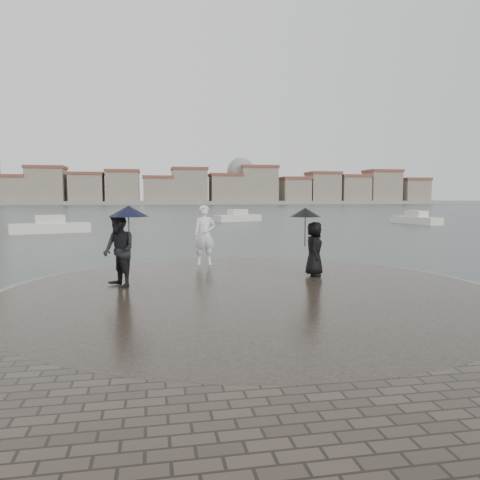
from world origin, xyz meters
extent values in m
plane|color=#2B3835|center=(0.00, 0.00, 0.00)|extent=(400.00, 400.00, 0.00)
cylinder|color=gray|center=(0.00, 3.50, 0.16)|extent=(12.50, 12.50, 0.32)
cylinder|color=#2D261E|center=(0.00, 3.50, 0.18)|extent=(11.90, 11.90, 0.36)
imported|color=white|center=(-0.62, 7.83, 1.35)|extent=(0.76, 0.54, 1.99)
imported|color=black|center=(-3.17, 4.37, 1.29)|extent=(1.08, 1.14, 1.85)
cylinder|color=black|center=(-2.92, 4.47, 1.71)|extent=(0.02, 0.02, 0.90)
cone|color=black|center=(-2.92, 4.47, 2.26)|extent=(1.04, 1.04, 0.28)
imported|color=black|center=(2.20, 5.00, 1.14)|extent=(0.74, 0.89, 1.55)
cylinder|color=black|center=(1.95, 5.10, 1.66)|extent=(0.02, 0.02, 0.90)
cone|color=black|center=(1.95, 5.10, 2.18)|extent=(0.90, 0.90, 0.26)
cube|color=gray|center=(0.00, 163.00, 0.60)|extent=(260.00, 20.00, 1.20)
cube|color=gray|center=(-48.00, 160.00, 4.50)|extent=(10.00, 10.00, 9.00)
cube|color=brown|center=(-48.00, 160.00, 9.50)|extent=(10.60, 10.60, 1.00)
cube|color=gray|center=(-37.00, 160.00, 6.00)|extent=(12.00, 10.00, 12.00)
cube|color=brown|center=(-37.00, 160.00, 12.50)|extent=(12.60, 10.60, 1.00)
cube|color=gray|center=(-24.00, 160.00, 5.00)|extent=(11.00, 10.00, 10.00)
cube|color=brown|center=(-24.00, 160.00, 10.50)|extent=(11.60, 10.60, 1.00)
cube|color=gray|center=(-12.00, 160.00, 5.50)|extent=(11.00, 10.00, 11.00)
cube|color=brown|center=(-12.00, 160.00, 11.50)|extent=(11.60, 10.60, 1.00)
cube|color=gray|center=(0.00, 160.00, 4.50)|extent=(10.00, 10.00, 9.00)
cube|color=brown|center=(0.00, 160.00, 9.50)|extent=(10.60, 10.60, 1.00)
cube|color=gray|center=(11.00, 160.00, 6.00)|extent=(12.00, 10.00, 12.00)
cube|color=brown|center=(11.00, 160.00, 12.50)|extent=(12.60, 10.60, 1.00)
cube|color=gray|center=(24.00, 160.00, 5.00)|extent=(11.00, 10.00, 10.00)
cube|color=brown|center=(24.00, 160.00, 10.50)|extent=(11.60, 10.60, 1.00)
cube|color=gray|center=(36.00, 160.00, 6.50)|extent=(13.00, 10.00, 13.00)
cube|color=brown|center=(36.00, 160.00, 13.50)|extent=(13.60, 10.60, 1.00)
cube|color=gray|center=(50.00, 160.00, 4.50)|extent=(10.00, 10.00, 9.00)
cube|color=brown|center=(50.00, 160.00, 9.50)|extent=(10.60, 10.60, 1.00)
cube|color=gray|center=(61.00, 160.00, 5.50)|extent=(11.00, 10.00, 11.00)
cube|color=brown|center=(61.00, 160.00, 11.50)|extent=(11.60, 10.60, 1.00)
cube|color=gray|center=(73.00, 160.00, 5.00)|extent=(11.00, 10.00, 10.00)
cube|color=brown|center=(73.00, 160.00, 10.50)|extent=(11.60, 10.60, 1.00)
cube|color=gray|center=(85.00, 160.00, 6.00)|extent=(12.00, 10.00, 12.00)
cube|color=brown|center=(85.00, 160.00, 12.50)|extent=(12.60, 10.60, 1.00)
cube|color=gray|center=(98.00, 160.00, 4.50)|extent=(10.00, 10.00, 9.00)
cube|color=brown|center=(98.00, 160.00, 9.50)|extent=(10.60, 10.60, 1.00)
sphere|color=gray|center=(30.00, 162.00, 12.00)|extent=(10.00, 10.00, 10.00)
cube|color=silver|center=(6.76, 41.98, 0.25)|extent=(5.61, 3.98, 0.90)
cube|color=silver|center=(6.76, 41.98, 0.85)|extent=(2.33, 1.99, 0.90)
cube|color=silver|center=(-9.65, 28.40, 0.25)|extent=(5.73, 3.14, 0.90)
cube|color=silver|center=(-9.65, 28.40, 0.85)|extent=(2.26, 1.73, 0.90)
cube|color=silver|center=(22.91, 33.82, 0.25)|extent=(2.61, 5.70, 0.90)
cube|color=silver|center=(22.91, 33.82, 0.85)|extent=(1.55, 2.19, 0.90)
camera|label=1|loc=(-2.35, -7.62, 2.61)|focal=35.00mm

